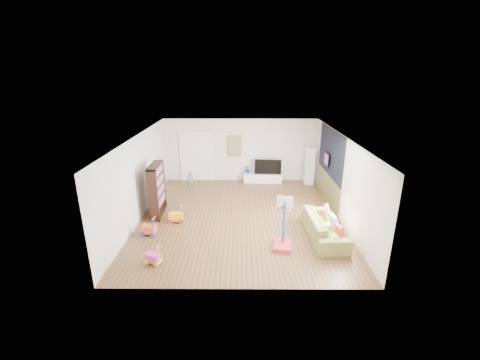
{
  "coord_description": "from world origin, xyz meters",
  "views": [
    {
      "loc": [
        0.06,
        -9.74,
        4.67
      ],
      "look_at": [
        0.0,
        0.4,
        1.15
      ],
      "focal_mm": 24.0,
      "sensor_mm": 36.0,
      "label": 1
    }
  ],
  "objects_px": {
    "media_console": "(263,178)",
    "sofa": "(324,227)",
    "bookshelf": "(157,190)",
    "basketball_hoop": "(284,224)"
  },
  "relations": [
    {
      "from": "media_console",
      "to": "bookshelf",
      "type": "relative_size",
      "value": 0.93
    },
    {
      "from": "sofa",
      "to": "basketball_hoop",
      "type": "xyz_separation_m",
      "value": [
        -1.27,
        -0.62,
        0.39
      ]
    },
    {
      "from": "bookshelf",
      "to": "sofa",
      "type": "height_order",
      "value": "bookshelf"
    },
    {
      "from": "sofa",
      "to": "basketball_hoop",
      "type": "bearing_deg",
      "value": 113.4
    },
    {
      "from": "media_console",
      "to": "sofa",
      "type": "height_order",
      "value": "sofa"
    },
    {
      "from": "sofa",
      "to": "bookshelf",
      "type": "bearing_deg",
      "value": 70.97
    },
    {
      "from": "media_console",
      "to": "sofa",
      "type": "relative_size",
      "value": 0.72
    },
    {
      "from": "bookshelf",
      "to": "media_console",
      "type": "bearing_deg",
      "value": 39.86
    },
    {
      "from": "sofa",
      "to": "basketball_hoop",
      "type": "relative_size",
      "value": 1.56
    },
    {
      "from": "bookshelf",
      "to": "basketball_hoop",
      "type": "height_order",
      "value": "bookshelf"
    }
  ]
}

